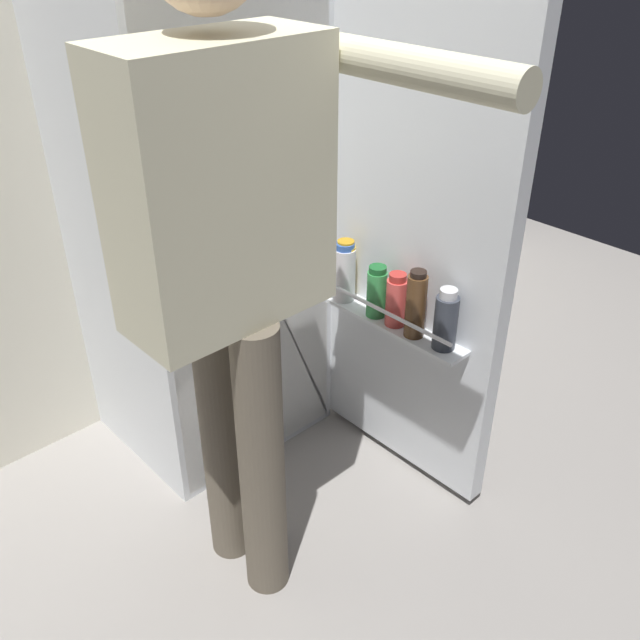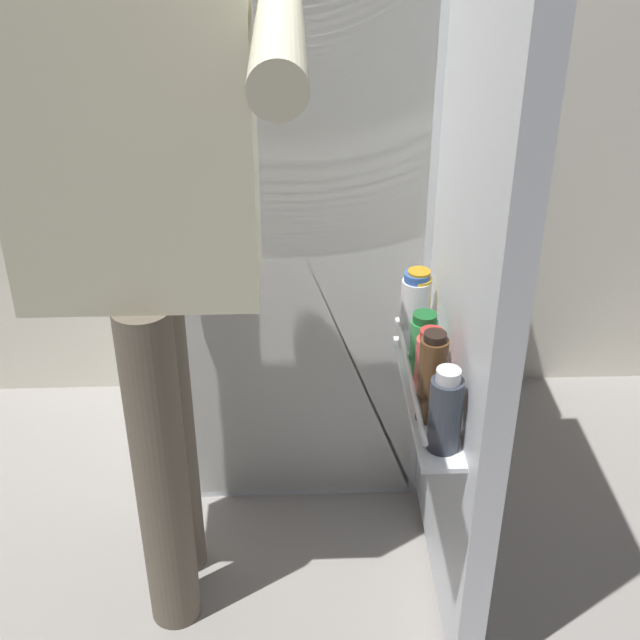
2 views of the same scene
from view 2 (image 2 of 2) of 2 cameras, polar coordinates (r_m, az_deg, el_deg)
name	(u,v)px [view 2 (image 2 of 2)]	position (r m, az deg, el deg)	size (l,w,h in m)	color
ground_plane	(304,559)	(2.35, -1.10, -15.57)	(5.04, 5.04, 0.00)	gray
refrigerator	(310,207)	(2.29, -0.67, 7.53)	(0.71, 1.21, 1.61)	silver
person	(142,205)	(1.71, -11.75, 7.49)	(0.56, 0.79, 1.71)	#665B4C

